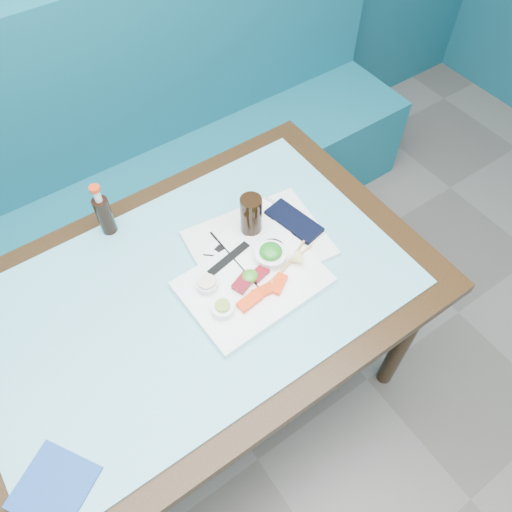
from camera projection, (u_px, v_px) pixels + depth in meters
booth_bench at (101, 202)px, 2.15m from camera, size 3.00×0.56×1.17m
dining_table at (194, 308)px, 1.51m from camera, size 1.40×0.90×0.75m
glass_top at (191, 293)px, 1.44m from camera, size 1.22×0.76×0.01m
sashimi_plate at (253, 283)px, 1.44m from camera, size 0.41×0.30×0.02m
salmon_left at (250, 301)px, 1.38m from camera, size 0.07×0.04×0.02m
salmon_mid at (263, 291)px, 1.40m from camera, size 0.07×0.04×0.02m
salmon_right at (278, 284)px, 1.42m from camera, size 0.07×0.06×0.02m
tuna_left at (243, 283)px, 1.42m from camera, size 0.07×0.06×0.02m
tuna_right at (259, 274)px, 1.44m from camera, size 0.06×0.04×0.02m
seaweed_garnish at (250, 276)px, 1.43m from camera, size 0.05×0.05×0.03m
ramekin_wasabi at (223, 309)px, 1.37m from camera, size 0.09×0.09×0.03m
wasabi_fill at (223, 305)px, 1.35m from camera, size 0.05×0.05×0.01m
ramekin_ginger at (207, 285)px, 1.41m from camera, size 0.08×0.08×0.03m
ginger_fill at (207, 282)px, 1.40m from camera, size 0.06×0.06×0.01m
soy_dish at (272, 251)px, 1.49m from camera, size 0.10×0.10×0.02m
soy_fill at (273, 249)px, 1.48m from camera, size 0.09×0.09×0.01m
lemon_wedge at (300, 260)px, 1.45m from camera, size 0.05×0.04×0.04m
chopstick_sleeve at (229, 258)px, 1.48m from camera, size 0.16×0.05×0.00m
wooden_chopstick_a at (287, 265)px, 1.46m from camera, size 0.22×0.10×0.01m
wooden_chopstick_b at (290, 264)px, 1.46m from camera, size 0.20×0.04×0.01m
serving_tray at (259, 243)px, 1.53m from camera, size 0.43×0.35×0.02m
paper_placemat at (259, 242)px, 1.52m from camera, size 0.37×0.32×0.00m
seaweed_bowl at (271, 256)px, 1.47m from camera, size 0.11×0.11×0.04m
seaweed_salad at (271, 251)px, 1.45m from camera, size 0.08×0.08×0.03m
cola_glass at (251, 215)px, 1.50m from camera, size 0.07×0.07×0.14m
navy_pouch at (294, 221)px, 1.56m from camera, size 0.11×0.20×0.01m
fork at (273, 202)px, 1.61m from camera, size 0.03×0.08×0.01m
black_chopstick_a at (233, 259)px, 1.48m from camera, size 0.01×0.25×0.01m
black_chopstick_b at (236, 258)px, 1.49m from camera, size 0.15×0.13×0.01m
tray_sleeve at (235, 258)px, 1.49m from camera, size 0.07×0.14×0.00m
cola_bottle_body at (105, 216)px, 1.52m from camera, size 0.06×0.06×0.14m
cola_bottle_neck at (97, 195)px, 1.44m from camera, size 0.03×0.03×0.04m
cola_bottle_cap at (95, 189)px, 1.42m from camera, size 0.04×0.04×0.01m
blue_napkin at (54, 487)px, 1.13m from camera, size 0.22×0.22×0.01m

